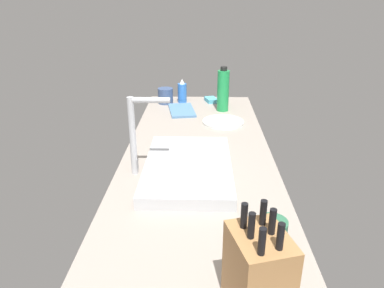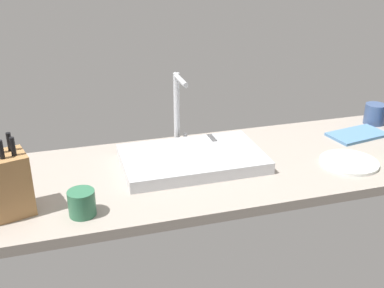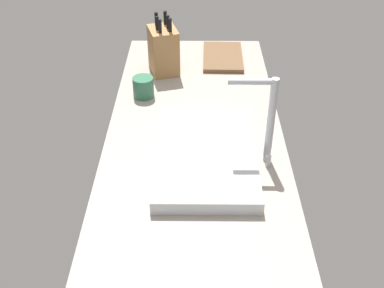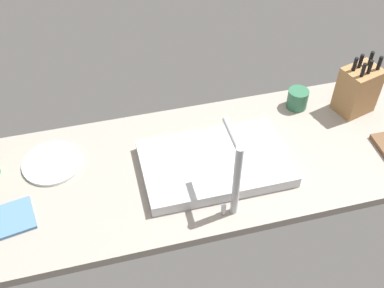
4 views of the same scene
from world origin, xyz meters
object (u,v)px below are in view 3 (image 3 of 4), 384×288
Objects in this scene: sink_basin at (204,155)px; faucet at (265,114)px; cutting_board at (222,57)px; ceramic_cup at (142,87)px; knife_block at (162,50)px.

sink_basin is 1.74× the size of faucet.
ceramic_cup is (33.84, -32.50, 3.09)cm from cutting_board.
cutting_board is at bearing 136.16° from ceramic_cup.
faucet is (-0.42, 18.21, 15.13)cm from sink_basin.
knife_block is (-62.23, -16.67, 7.67)cm from sink_basin.
cutting_board is at bearing -172.94° from faucet.
knife_block is 0.85× the size of cutting_board.
sink_basin is 1.76× the size of cutting_board.
faucet is 3.60× the size of ceramic_cup.
cutting_board is at bearing 100.74° from knife_block.
knife_block is at bearing 161.99° from ceramic_cup.
sink_basin is at bearing -88.68° from faucet.
faucet reaches higher than cutting_board.
faucet is 1.19× the size of knife_block.
faucet is at bearing 45.72° from ceramic_cup.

